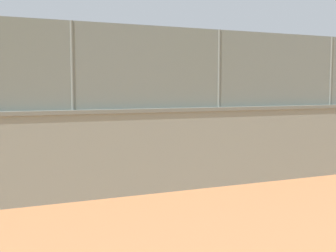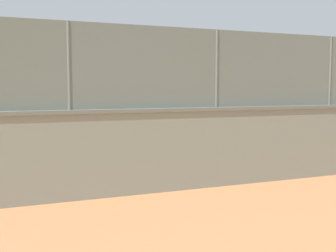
{
  "view_description": "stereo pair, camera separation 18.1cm",
  "coord_description": "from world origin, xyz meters",
  "px_view_note": "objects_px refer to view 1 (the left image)",
  "views": [
    {
      "loc": [
        2.47,
        17.62,
        2.25
      ],
      "look_at": [
        -2.93,
        4.78,
        1.01
      ],
      "focal_mm": 45.85,
      "sensor_mm": 36.0,
      "label": 1
    },
    {
      "loc": [
        2.31,
        17.69,
        2.25
      ],
      "look_at": [
        -2.93,
        4.78,
        1.01
      ],
      "focal_mm": 45.85,
      "sensor_mm": 36.0,
      "label": 2
    }
  ],
  "objects_px": {
    "player_crossing_court": "(182,118)",
    "sports_ball": "(235,107)",
    "player_baseline_waiting": "(198,123)",
    "spare_ball_by_wall": "(266,164)"
  },
  "relations": [
    {
      "from": "player_baseline_waiting",
      "to": "spare_ball_by_wall",
      "type": "height_order",
      "value": "player_baseline_waiting"
    },
    {
      "from": "player_crossing_court",
      "to": "sports_ball",
      "type": "relative_size",
      "value": 10.28
    },
    {
      "from": "player_baseline_waiting",
      "to": "spare_ball_by_wall",
      "type": "distance_m",
      "value": 4.76
    },
    {
      "from": "player_baseline_waiting",
      "to": "sports_ball",
      "type": "bearing_deg",
      "value": 97.17
    },
    {
      "from": "player_baseline_waiting",
      "to": "sports_ball",
      "type": "relative_size",
      "value": 10.36
    },
    {
      "from": "player_baseline_waiting",
      "to": "sports_ball",
      "type": "distance_m",
      "value": 2.35
    },
    {
      "from": "player_baseline_waiting",
      "to": "player_crossing_court",
      "type": "distance_m",
      "value": 2.74
    },
    {
      "from": "player_baseline_waiting",
      "to": "player_crossing_court",
      "type": "bearing_deg",
      "value": -101.44
    },
    {
      "from": "spare_ball_by_wall",
      "to": "player_crossing_court",
      "type": "bearing_deg",
      "value": -95.87
    },
    {
      "from": "sports_ball",
      "to": "player_baseline_waiting",
      "type": "bearing_deg",
      "value": -82.83
    }
  ]
}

